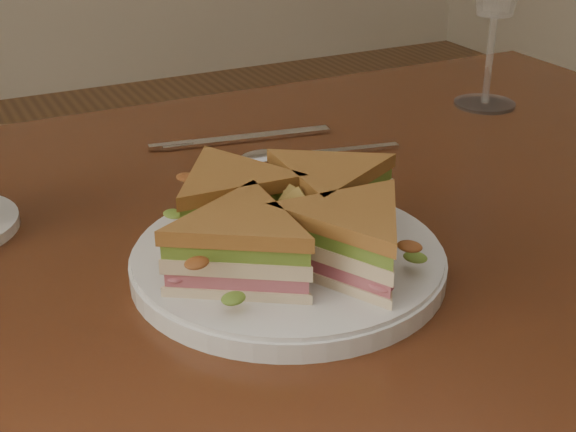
{
  "coord_description": "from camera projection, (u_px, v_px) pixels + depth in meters",
  "views": [
    {
      "loc": [
        -0.31,
        -0.59,
        1.08
      ],
      "look_at": [
        -0.05,
        -0.08,
        0.8
      ],
      "focal_mm": 50.0,
      "sensor_mm": 36.0,
      "label": 1
    }
  ],
  "objects": [
    {
      "name": "table",
      "position": [
        300.0,
        311.0,
        0.79
      ],
      "size": [
        1.2,
        0.8,
        0.75
      ],
      "color": "#37180C",
      "rests_on": "ground"
    },
    {
      "name": "plate",
      "position": [
        288.0,
        262.0,
        0.66
      ],
      "size": [
        0.26,
        0.26,
        0.02
      ],
      "primitive_type": "cylinder",
      "color": "white",
      "rests_on": "table"
    },
    {
      "name": "sandwich_wedges",
      "position": [
        288.0,
        222.0,
        0.64
      ],
      "size": [
        0.28,
        0.28,
        0.06
      ],
      "color": "beige",
      "rests_on": "plate"
    },
    {
      "name": "crisps_mound",
      "position": [
        288.0,
        226.0,
        0.64
      ],
      "size": [
        0.09,
        0.09,
        0.05
      ],
      "primitive_type": null,
      "color": "orange",
      "rests_on": "plate"
    },
    {
      "name": "spoon",
      "position": [
        281.0,
        156.0,
        0.88
      ],
      "size": [
        0.18,
        0.05,
        0.01
      ],
      "rotation": [
        0.0,
        0.0,
        -0.2
      ],
      "color": "silver",
      "rests_on": "table"
    },
    {
      "name": "knife",
      "position": [
        235.0,
        140.0,
        0.93
      ],
      "size": [
        0.21,
        0.05,
        0.0
      ],
      "rotation": [
        0.0,
        0.0,
        -0.15
      ],
      "color": "silver",
      "rests_on": "table"
    }
  ]
}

